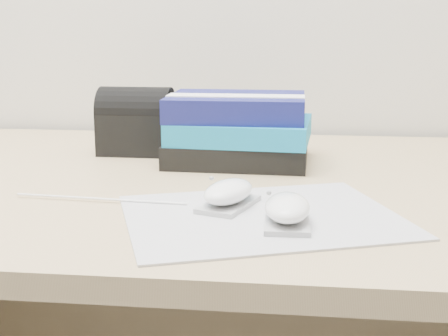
# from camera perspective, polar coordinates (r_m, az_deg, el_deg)

# --- Properties ---
(desk) EXTENTS (1.60, 0.80, 0.73)m
(desk) POSITION_cam_1_polar(r_m,az_deg,el_deg) (1.10, 6.26, -12.12)
(desk) COLOR tan
(desk) RESTS_ON ground
(mousepad) EXTENTS (0.40, 0.36, 0.00)m
(mousepad) POSITION_cam_1_polar(r_m,az_deg,el_deg) (0.78, 3.48, -4.43)
(mousepad) COLOR gray
(mousepad) RESTS_ON desk
(mouse_rear) EXTENTS (0.08, 0.11, 0.04)m
(mouse_rear) POSITION_cam_1_polar(r_m,az_deg,el_deg) (0.80, 0.41, -2.37)
(mouse_rear) COLOR #A8A8AB
(mouse_rear) RESTS_ON mousepad
(mouse_front) EXTENTS (0.05, 0.10, 0.04)m
(mouse_front) POSITION_cam_1_polar(r_m,az_deg,el_deg) (0.74, 5.81, -3.83)
(mouse_front) COLOR #A1A2A4
(mouse_front) RESTS_ON mousepad
(usb_cable) EXTENTS (0.24, 0.02, 0.00)m
(usb_cable) POSITION_cam_1_polar(r_m,az_deg,el_deg) (0.85, -11.27, -2.79)
(usb_cable) COLOR white
(usb_cable) RESTS_ON mousepad
(book_stack) EXTENTS (0.25, 0.20, 0.12)m
(book_stack) POSITION_cam_1_polar(r_m,az_deg,el_deg) (1.07, 1.35, 3.58)
(book_stack) COLOR black
(book_stack) RESTS_ON desk
(pouch) EXTENTS (0.13, 0.09, 0.12)m
(pouch) POSITION_cam_1_polar(r_m,az_deg,el_deg) (1.16, -8.00, 4.25)
(pouch) COLOR black
(pouch) RESTS_ON desk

